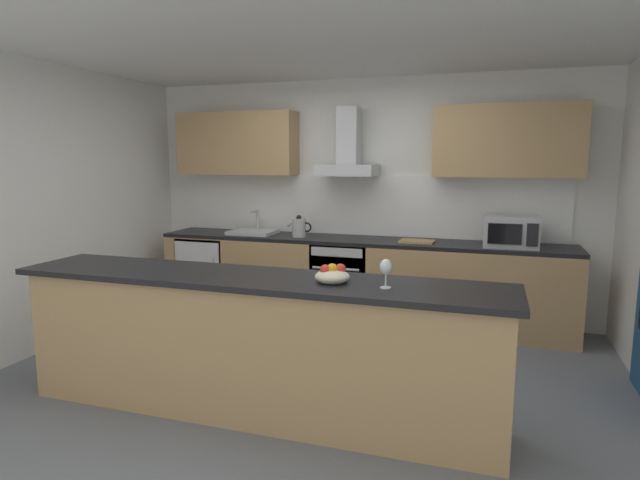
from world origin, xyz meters
The scene contains 17 objects.
ground centered at (0.00, 0.00, -0.01)m, with size 5.98×4.92×0.02m, color slate.
ceiling centered at (0.00, 0.00, 2.61)m, with size 5.98×4.92×0.02m, color white.
wall_back centered at (0.00, 2.02, 1.30)m, with size 5.98×0.12×2.60m, color white.
wall_left centered at (-2.55, 0.00, 1.30)m, with size 0.12×4.92×2.60m, color white.
backsplash_tile centered at (0.00, 1.95, 1.23)m, with size 4.23×0.02×0.66m, color white.
counter_back centered at (0.00, 1.64, 0.45)m, with size 4.38×0.60×0.90m.
counter_island centered at (-0.14, -0.62, 0.49)m, with size 3.39×0.64×0.97m.
upper_cabinets centered at (0.00, 1.79, 1.91)m, with size 4.32×0.32×0.70m.
oven centered at (-0.13, 1.61, 0.46)m, with size 0.60×0.62×0.80m.
refrigerator centered at (-1.76, 1.61, 0.43)m, with size 0.58×0.60×0.85m.
microwave centered at (1.53, 1.59, 1.05)m, with size 0.50×0.38×0.30m.
sink centered at (-1.20, 1.62, 0.93)m, with size 0.50×0.40×0.26m.
kettle centered at (-0.63, 1.58, 1.01)m, with size 0.29×0.15×0.24m.
range_hood centered at (-0.13, 1.74, 1.79)m, with size 0.62×0.45×0.72m.
wine_glass centered at (0.76, -0.68, 1.09)m, with size 0.08×0.08×0.18m.
fruit_bowl centered at (0.41, -0.63, 1.01)m, with size 0.22×0.22×0.13m.
chopping_board centered at (0.64, 1.59, 0.91)m, with size 0.34×0.22×0.02m, color tan.
Camera 1 is at (1.34, -3.72, 1.73)m, focal length 29.50 mm.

